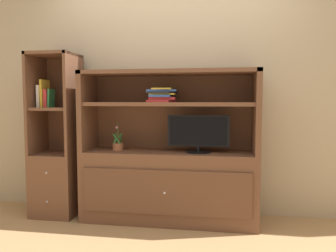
{
  "coord_description": "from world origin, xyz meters",
  "views": [
    {
      "loc": [
        0.5,
        -2.74,
        1.18
      ],
      "look_at": [
        0.0,
        0.35,
        0.93
      ],
      "focal_mm": 35.37,
      "sensor_mm": 36.0,
      "label": 1
    }
  ],
  "objects_px": {
    "tv_monitor": "(198,133)",
    "bookshelf_tall": "(57,161)",
    "potted_plant": "(118,146)",
    "magazine_stack": "(162,95)",
    "upright_book_row": "(46,96)",
    "media_console": "(169,171)"
  },
  "relations": [
    {
      "from": "media_console",
      "to": "upright_book_row",
      "type": "height_order",
      "value": "media_console"
    },
    {
      "from": "bookshelf_tall",
      "to": "upright_book_row",
      "type": "xyz_separation_m",
      "value": [
        -0.11,
        -0.01,
        0.67
      ]
    },
    {
      "from": "magazine_stack",
      "to": "potted_plant",
      "type": "bearing_deg",
      "value": -179.09
    },
    {
      "from": "potted_plant",
      "to": "magazine_stack",
      "type": "bearing_deg",
      "value": 0.91
    },
    {
      "from": "potted_plant",
      "to": "magazine_stack",
      "type": "xyz_separation_m",
      "value": [
        0.45,
        0.01,
        0.5
      ]
    },
    {
      "from": "bookshelf_tall",
      "to": "upright_book_row",
      "type": "relative_size",
      "value": 5.88
    },
    {
      "from": "tv_monitor",
      "to": "bookshelf_tall",
      "type": "relative_size",
      "value": 0.35
    },
    {
      "from": "tv_monitor",
      "to": "magazine_stack",
      "type": "xyz_separation_m",
      "value": [
        -0.35,
        0.03,
        0.36
      ]
    },
    {
      "from": "upright_book_row",
      "to": "potted_plant",
      "type": "bearing_deg",
      "value": -0.23
    },
    {
      "from": "tv_monitor",
      "to": "upright_book_row",
      "type": "relative_size",
      "value": 2.08
    },
    {
      "from": "bookshelf_tall",
      "to": "media_console",
      "type": "bearing_deg",
      "value": -0.24
    },
    {
      "from": "bookshelf_tall",
      "to": "potted_plant",
      "type": "bearing_deg",
      "value": -1.04
    },
    {
      "from": "tv_monitor",
      "to": "bookshelf_tall",
      "type": "bearing_deg",
      "value": 178.71
    },
    {
      "from": "upright_book_row",
      "to": "tv_monitor",
      "type": "bearing_deg",
      "value": -0.87
    },
    {
      "from": "media_console",
      "to": "tv_monitor",
      "type": "bearing_deg",
      "value": -5.55
    },
    {
      "from": "media_console",
      "to": "tv_monitor",
      "type": "height_order",
      "value": "media_console"
    },
    {
      "from": "upright_book_row",
      "to": "media_console",
      "type": "bearing_deg",
      "value": 0.18
    },
    {
      "from": "media_console",
      "to": "upright_book_row",
      "type": "relative_size",
      "value": 6.02
    },
    {
      "from": "media_console",
      "to": "potted_plant",
      "type": "height_order",
      "value": "media_console"
    },
    {
      "from": "magazine_stack",
      "to": "media_console",
      "type": "bearing_deg",
      "value": -0.0
    },
    {
      "from": "media_console",
      "to": "bookshelf_tall",
      "type": "bearing_deg",
      "value": 179.76
    },
    {
      "from": "magazine_stack",
      "to": "bookshelf_tall",
      "type": "height_order",
      "value": "bookshelf_tall"
    }
  ]
}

